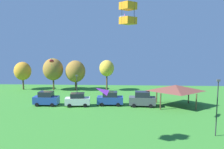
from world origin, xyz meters
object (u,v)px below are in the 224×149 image
parked_car_second_from_left (78,100)px  treeline_tree_2 (75,71)px  kite_flying_8 (52,61)px  treeline_tree_3 (107,68)px  parked_car_third_from_left (110,99)px  treeline_tree_1 (53,69)px  kite_flying_5 (125,18)px  treeline_tree_0 (23,71)px  kite_flying_0 (128,13)px  parked_car_rightmost_in_row (142,99)px  light_post_1 (77,88)px  park_pavilion (176,88)px  parked_car_leftmost (46,99)px  light_post_0 (217,105)px  kite_flying_1 (96,95)px

parked_car_second_from_left → treeline_tree_2: (-3.19, 14.23, 3.12)m
kite_flying_8 → treeline_tree_3: 17.04m
parked_car_third_from_left → treeline_tree_1: size_ratio=0.61×
kite_flying_5 → treeline_tree_0: size_ratio=0.35×
kite_flying_0 → treeline_tree_3: kite_flying_0 is taller
kite_flying_5 → parked_car_rightmost_in_row: (3.05, 8.77, -12.26)m
light_post_1 → treeline_tree_2: size_ratio=0.79×
parked_car_rightmost_in_row → treeline_tree_0: treeline_tree_0 is taller
park_pavilion → parked_car_leftmost: bearing=-178.5°
kite_flying_5 → kite_flying_8: size_ratio=0.89×
treeline_tree_2 → kite_flying_5: bearing=-64.3°
light_post_0 → treeline_tree_2: 33.85m
kite_flying_0 → light_post_1: bearing=117.1°
kite_flying_0 → treeline_tree_3: size_ratio=0.30×
parked_car_second_from_left → light_post_0: 21.87m
treeline_tree_0 → parked_car_rightmost_in_row: bearing=-27.8°
kite_flying_1 → parked_car_second_from_left: 22.71m
parked_car_rightmost_in_row → treeline_tree_3: bearing=120.9°
parked_car_second_from_left → kite_flying_8: bearing=-167.1°
kite_flying_1 → light_post_1: (-5.63, 21.33, -3.56)m
kite_flying_5 → treeline_tree_2: size_ratio=0.33×
kite_flying_1 → parked_car_leftmost: kite_flying_1 is taller
kite_flying_5 → treeline_tree_2: kite_flying_5 is taller
kite_flying_1 → park_pavilion: kite_flying_1 is taller
treeline_tree_1 → treeline_tree_0: bearing=179.1°
kite_flying_8 → light_post_1: bearing=19.5°
kite_flying_0 → kite_flying_1: 8.91m
treeline_tree_1 → light_post_0: bearing=-44.9°
kite_flying_0 → treeline_tree_1: 34.86m
parked_car_leftmost → treeline_tree_3: bearing=56.6°
kite_flying_1 → kite_flying_8: kite_flying_8 is taller
kite_flying_1 → parked_car_second_from_left: size_ratio=0.34×
kite_flying_0 → treeline_tree_3: bearing=97.9°
treeline_tree_1 → treeline_tree_2: bearing=3.2°
parked_car_second_from_left → park_pavilion: bearing=-3.3°
parked_car_leftmost → light_post_0: 26.57m
kite_flying_0 → kite_flying_8: kite_flying_0 is taller
kite_flying_8 → treeline_tree_0: kite_flying_8 is taller
park_pavilion → treeline_tree_1: (-24.48, 13.16, 1.60)m
kite_flying_8 → park_pavilion: bearing=6.0°
kite_flying_1 → parked_car_rightmost_in_row: (5.21, 21.69, -5.36)m
parked_car_third_from_left → treeline_tree_2: treeline_tree_2 is taller
park_pavilion → treeline_tree_0: treeline_tree_0 is taller
park_pavilion → light_post_1: 16.36m
treeline_tree_0 → parked_car_second_from_left: bearing=-42.7°
kite_flying_0 → parked_car_second_from_left: size_ratio=0.48×
kite_flying_0 → treeline_tree_2: (-11.18, 29.98, -8.87)m
treeline_tree_0 → treeline_tree_3: bearing=-1.2°
parked_car_second_from_left → treeline_tree_2: 14.92m
parked_car_leftmost → light_post_1: 5.63m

